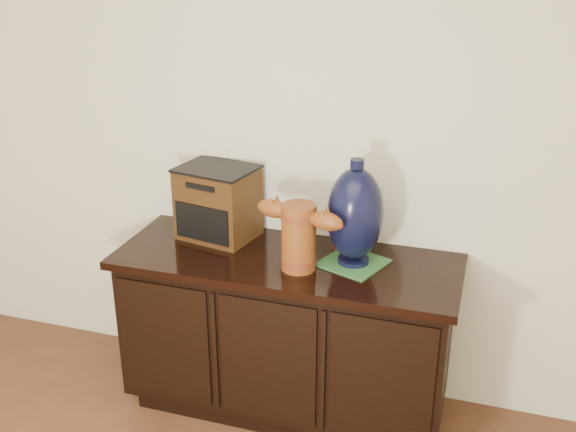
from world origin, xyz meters
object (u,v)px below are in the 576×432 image
(tv_radio, at_px, (218,202))
(spray_can, at_px, (340,231))
(lamp_base, at_px, (355,215))
(sideboard, at_px, (286,333))
(terracotta_vessel, at_px, (299,233))

(tv_radio, relative_size, spray_can, 2.06)
(lamp_base, relative_size, spray_can, 2.48)
(sideboard, height_order, spray_can, spray_can)
(tv_radio, bearing_deg, sideboard, -8.42)
(terracotta_vessel, bearing_deg, tv_radio, 169.64)
(terracotta_vessel, bearing_deg, lamp_base, 43.54)
(sideboard, bearing_deg, spray_can, 37.76)
(lamp_base, distance_m, spray_can, 0.20)
(terracotta_vessel, bearing_deg, spray_can, 77.90)
(sideboard, relative_size, spray_can, 8.14)
(sideboard, height_order, tv_radio, tv_radio)
(terracotta_vessel, xyz_separation_m, lamp_base, (0.20, 0.11, 0.06))
(sideboard, height_order, terracotta_vessel, terracotta_vessel)
(spray_can, bearing_deg, tv_radio, -177.61)
(sideboard, relative_size, tv_radio, 3.95)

